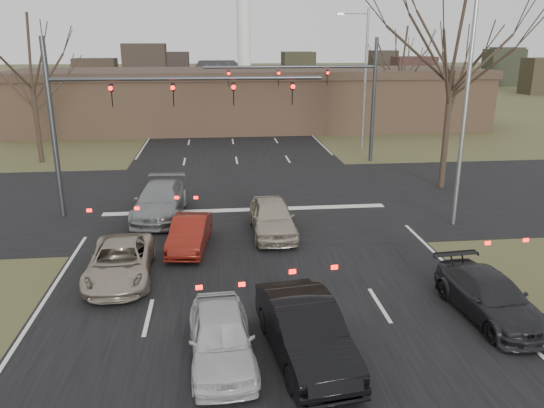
{
  "coord_description": "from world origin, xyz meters",
  "views": [
    {
      "loc": [
        -1.35,
        -11.21,
        7.83
      ],
      "look_at": [
        0.65,
        7.47,
        2.0
      ],
      "focal_mm": 35.0,
      "sensor_mm": 36.0,
      "label": 1
    }
  ],
  "objects_px": {
    "streetlight_right_far": "(363,73)",
    "car_grey_ahead": "(160,201)",
    "building": "(251,99)",
    "car_white_sedan": "(221,337)",
    "mast_arm_near": "(127,105)",
    "mast_arm_far": "(332,86)",
    "car_red_ahead": "(190,233)",
    "car_silver_suv": "(120,262)",
    "car_charcoal_sedan": "(490,297)",
    "streetlight_right_near": "(462,97)",
    "car_silver_ahead": "(272,217)",
    "car_black_hatch": "(305,331)"
  },
  "relations": [
    {
      "from": "car_silver_ahead",
      "to": "car_white_sedan",
      "type": "bearing_deg",
      "value": -104.55
    },
    {
      "from": "car_grey_ahead",
      "to": "car_silver_ahead",
      "type": "distance_m",
      "value": 5.67
    },
    {
      "from": "car_charcoal_sedan",
      "to": "car_silver_suv",
      "type": "bearing_deg",
      "value": 156.38
    },
    {
      "from": "car_white_sedan",
      "to": "car_silver_ahead",
      "type": "distance_m",
      "value": 9.32
    },
    {
      "from": "car_silver_suv",
      "to": "car_black_hatch",
      "type": "xyz_separation_m",
      "value": [
        5.47,
        -5.33,
        0.14
      ]
    },
    {
      "from": "building",
      "to": "mast_arm_far",
      "type": "relative_size",
      "value": 3.81
    },
    {
      "from": "car_red_ahead",
      "to": "streetlight_right_near",
      "type": "bearing_deg",
      "value": 14.91
    },
    {
      "from": "mast_arm_near",
      "to": "car_silver_ahead",
      "type": "relative_size",
      "value": 2.77
    },
    {
      "from": "streetlight_right_near",
      "to": "car_white_sedan",
      "type": "relative_size",
      "value": 2.51
    },
    {
      "from": "car_charcoal_sedan",
      "to": "streetlight_right_near",
      "type": "bearing_deg",
      "value": 68.79
    },
    {
      "from": "building",
      "to": "car_white_sedan",
      "type": "bearing_deg",
      "value": -95.16
    },
    {
      "from": "mast_arm_near",
      "to": "car_white_sedan",
      "type": "height_order",
      "value": "mast_arm_near"
    },
    {
      "from": "car_silver_suv",
      "to": "car_white_sedan",
      "type": "distance_m",
      "value": 6.22
    },
    {
      "from": "car_black_hatch",
      "to": "car_silver_ahead",
      "type": "xyz_separation_m",
      "value": [
        0.15,
        9.13,
        -0.02
      ]
    },
    {
      "from": "streetlight_right_far",
      "to": "mast_arm_near",
      "type": "bearing_deg",
      "value": -136.11
    },
    {
      "from": "mast_arm_far",
      "to": "mast_arm_near",
      "type": "bearing_deg",
      "value": -138.78
    },
    {
      "from": "mast_arm_far",
      "to": "car_silver_suv",
      "type": "bearing_deg",
      "value": -122.44
    },
    {
      "from": "car_red_ahead",
      "to": "car_white_sedan",
      "type": "bearing_deg",
      "value": -75.18
    },
    {
      "from": "building",
      "to": "streetlight_right_far",
      "type": "xyz_separation_m",
      "value": [
        7.32,
        -11.0,
        2.92
      ]
    },
    {
      "from": "car_white_sedan",
      "to": "car_red_ahead",
      "type": "relative_size",
      "value": 1.05
    },
    {
      "from": "mast_arm_far",
      "to": "streetlight_right_far",
      "type": "height_order",
      "value": "streetlight_right_far"
    },
    {
      "from": "car_silver_suv",
      "to": "car_silver_ahead",
      "type": "bearing_deg",
      "value": 31.66
    },
    {
      "from": "mast_arm_near",
      "to": "mast_arm_far",
      "type": "height_order",
      "value": "same"
    },
    {
      "from": "building",
      "to": "car_silver_ahead",
      "type": "bearing_deg",
      "value": -92.23
    },
    {
      "from": "building",
      "to": "car_silver_ahead",
      "type": "relative_size",
      "value": 9.7
    },
    {
      "from": "mast_arm_near",
      "to": "streetlight_right_far",
      "type": "height_order",
      "value": "streetlight_right_far"
    },
    {
      "from": "building",
      "to": "car_charcoal_sedan",
      "type": "height_order",
      "value": "building"
    },
    {
      "from": "car_silver_suv",
      "to": "car_grey_ahead",
      "type": "height_order",
      "value": "car_grey_ahead"
    },
    {
      "from": "mast_arm_far",
      "to": "streetlight_right_near",
      "type": "bearing_deg",
      "value": -78.53
    },
    {
      "from": "car_white_sedan",
      "to": "mast_arm_far",
      "type": "bearing_deg",
      "value": 68.12
    },
    {
      "from": "streetlight_right_near",
      "to": "car_black_hatch",
      "type": "relative_size",
      "value": 2.14
    },
    {
      "from": "streetlight_right_far",
      "to": "car_red_ahead",
      "type": "xyz_separation_m",
      "value": [
        -11.8,
        -18.61,
        -4.96
      ]
    },
    {
      "from": "streetlight_right_near",
      "to": "streetlight_right_far",
      "type": "distance_m",
      "value": 17.01
    },
    {
      "from": "car_charcoal_sedan",
      "to": "car_red_ahead",
      "type": "height_order",
      "value": "car_charcoal_sedan"
    },
    {
      "from": "streetlight_right_near",
      "to": "car_charcoal_sedan",
      "type": "height_order",
      "value": "streetlight_right_near"
    },
    {
      "from": "car_black_hatch",
      "to": "car_silver_suv",
      "type": "bearing_deg",
      "value": 128.02
    },
    {
      "from": "mast_arm_near",
      "to": "building",
      "type": "bearing_deg",
      "value": 73.87
    },
    {
      "from": "streetlight_right_far",
      "to": "car_white_sedan",
      "type": "xyz_separation_m",
      "value": [
        -10.7,
        -26.4,
        -4.91
      ]
    },
    {
      "from": "building",
      "to": "car_charcoal_sedan",
      "type": "bearing_deg",
      "value": -82.87
    },
    {
      "from": "mast_arm_far",
      "to": "car_white_sedan",
      "type": "height_order",
      "value": "mast_arm_far"
    },
    {
      "from": "streetlight_right_far",
      "to": "car_grey_ahead",
      "type": "xyz_separation_m",
      "value": [
        -13.32,
        -14.5,
        -4.83
      ]
    },
    {
      "from": "streetlight_right_far",
      "to": "car_grey_ahead",
      "type": "height_order",
      "value": "streetlight_right_far"
    },
    {
      "from": "car_grey_ahead",
      "to": "car_red_ahead",
      "type": "xyz_separation_m",
      "value": [
        1.52,
        -4.11,
        -0.13
      ]
    },
    {
      "from": "mast_arm_far",
      "to": "car_grey_ahead",
      "type": "relative_size",
      "value": 2.14
    },
    {
      "from": "car_red_ahead",
      "to": "car_silver_suv",
      "type": "bearing_deg",
      "value": -124.65
    },
    {
      "from": "mast_arm_far",
      "to": "car_red_ahead",
      "type": "relative_size",
      "value": 2.94
    },
    {
      "from": "mast_arm_near",
      "to": "car_white_sedan",
      "type": "relative_size",
      "value": 3.04
    },
    {
      "from": "car_white_sedan",
      "to": "car_black_hatch",
      "type": "bearing_deg",
      "value": -5.66
    },
    {
      "from": "mast_arm_near",
      "to": "streetlight_right_near",
      "type": "relative_size",
      "value": 1.21
    },
    {
      "from": "building",
      "to": "mast_arm_near",
      "type": "relative_size",
      "value": 3.5
    }
  ]
}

